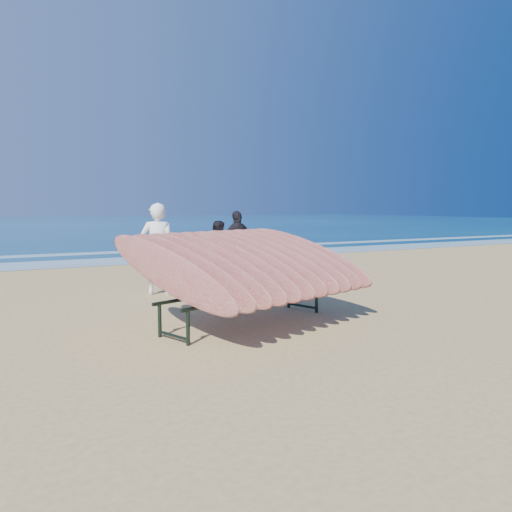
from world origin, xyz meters
The scene contains 8 objects.
ground centered at (0.00, 0.00, 0.00)m, with size 120.00×120.00×0.00m, color tan.
ocean centered at (0.00, 55.00, 0.01)m, with size 160.00×160.00×0.00m, color navy.
foam_near centered at (0.00, 10.00, 0.01)m, with size 160.00×160.00×0.00m, color white.
foam_far centered at (0.00, 13.50, 0.01)m, with size 160.00×160.00×0.00m, color white.
surfboard_rack centered at (-0.93, -0.58, 0.99)m, with size 3.94×3.81×1.67m.
person_white centered at (-1.35, 2.76, 0.99)m, with size 0.73×0.48×1.99m, color white.
person_dark_a centered at (0.79, 4.25, 0.77)m, with size 0.75×0.59×1.55m, color black.
person_dark_b centered at (1.71, 5.04, 0.90)m, with size 1.05×0.44×1.80m, color black.
Camera 1 is at (-4.62, -7.69, 1.89)m, focal length 35.00 mm.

